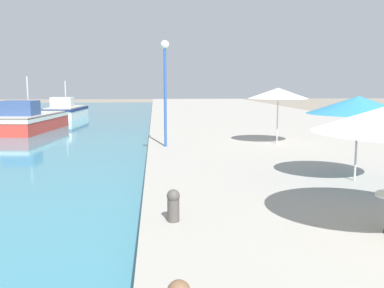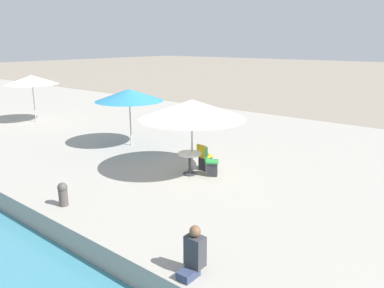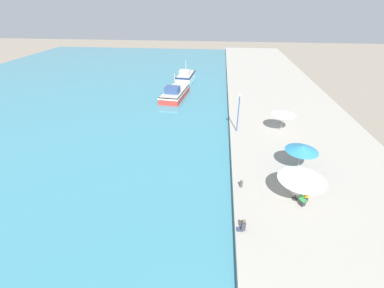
% 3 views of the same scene
% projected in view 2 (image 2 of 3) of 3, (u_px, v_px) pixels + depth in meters
% --- Properties ---
extents(cafe_umbrella_pink, '(3.52, 3.52, 2.48)m').
position_uv_depth(cafe_umbrella_pink, '(192.00, 109.00, 12.06)').
color(cafe_umbrella_pink, '#B7B7B7').
rests_on(cafe_umbrella_pink, quay_promenade).
extents(cafe_umbrella_white, '(2.83, 2.83, 2.40)m').
position_uv_depth(cafe_umbrella_white, '(129.00, 95.00, 15.40)').
color(cafe_umbrella_white, '#B7B7B7').
rests_on(cafe_umbrella_white, quay_promenade).
extents(cafe_umbrella_striped, '(2.75, 2.75, 2.54)m').
position_uv_depth(cafe_umbrella_striped, '(32.00, 80.00, 20.06)').
color(cafe_umbrella_striped, '#B7B7B7').
rests_on(cafe_umbrella_striped, quay_promenade).
extents(cafe_table, '(0.80, 0.80, 0.74)m').
position_uv_depth(cafe_table, '(190.00, 159.00, 12.33)').
color(cafe_table, '#333338').
rests_on(cafe_table, quay_promenade).
extents(cafe_chair_left, '(0.57, 0.58, 0.91)m').
position_uv_depth(cafe_chair_left, '(211.00, 166.00, 12.29)').
color(cafe_chair_left, '#2D2D33').
rests_on(cafe_chair_left, quay_promenade).
extents(cafe_chair_right, '(0.47, 0.45, 0.91)m').
position_uv_depth(cafe_chair_right, '(205.00, 160.00, 12.87)').
color(cafe_chair_right, '#2D2D33').
rests_on(cafe_chair_right, quay_promenade).
extents(person_at_quay, '(0.54, 0.36, 0.99)m').
position_uv_depth(person_at_quay, '(194.00, 253.00, 7.01)').
color(person_at_quay, '#333D5B').
rests_on(person_at_quay, quay_promenade).
extents(mooring_bollard, '(0.26, 0.26, 0.65)m').
position_uv_depth(mooring_bollard, '(63.00, 193.00, 10.00)').
color(mooring_bollard, '#4C4742').
rests_on(mooring_bollard, quay_promenade).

